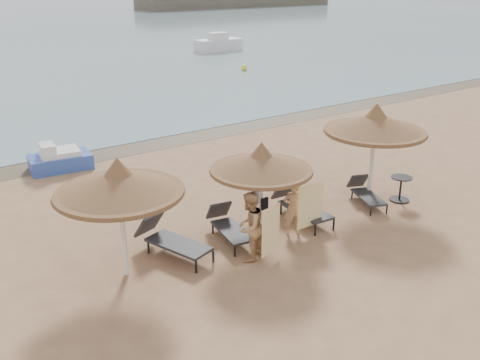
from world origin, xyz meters
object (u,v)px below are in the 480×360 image
object	(u,v)px
palapa_right	(375,124)
side_table	(400,189)
palapa_left	(119,183)
pedal_boat	(59,159)
person_left	(250,221)
lounger_far_left	(170,238)
person_right	(293,204)
palapa_center	(261,162)
lounger_near_right	(299,204)
lounger_near_left	(228,225)
lounger_far_right	(365,192)

from	to	relation	value
palapa_right	side_table	bearing A→B (deg)	-42.73
palapa_left	pedal_boat	world-z (taller)	palapa_left
palapa_right	person_left	distance (m)	5.24
lounger_far_left	person_right	bearing A→B (deg)	-34.62
side_table	palapa_left	bearing A→B (deg)	174.59
lounger_far_left	side_table	distance (m)	7.13
palapa_center	person_right	world-z (taller)	palapa_center
lounger_far_left	side_table	world-z (taller)	lounger_far_left
palapa_center	pedal_boat	size ratio (longest dim) A/B	1.20
palapa_center	pedal_boat	bearing A→B (deg)	107.80
lounger_near_right	person_left	world-z (taller)	person_left
palapa_left	person_right	size ratio (longest dim) A/B	1.64
lounger_near_right	pedal_boat	bearing A→B (deg)	122.50
lounger_near_left	lounger_near_right	size ratio (longest dim) A/B	0.89
lounger_far_right	side_table	xyz separation A→B (m)	(0.96, -0.48, 0.02)
lounger_far_left	palapa_center	bearing A→B (deg)	-31.76
palapa_left	side_table	xyz separation A→B (m)	(8.29, -0.78, -1.84)
lounger_near_right	lounger_far_right	distance (m)	2.27
lounger_near_left	side_table	xyz separation A→B (m)	(5.46, -0.94, -0.01)
person_left	palapa_center	bearing A→B (deg)	-169.65
person_right	pedal_boat	distance (m)	8.96
side_table	person_right	world-z (taller)	person_right
lounger_far_right	person_right	world-z (taller)	person_right
palapa_left	palapa_right	world-z (taller)	palapa_right
palapa_right	lounger_far_right	bearing A→B (deg)	-157.25
lounger_far_right	side_table	distance (m)	1.07
lounger_far_left	lounger_near_left	size ratio (longest dim) A/B	1.15
lounger_near_right	side_table	world-z (taller)	lounger_near_right
palapa_right	lounger_near_right	size ratio (longest dim) A/B	1.41
lounger_far_left	pedal_boat	size ratio (longest dim) A/B	0.99
lounger_near_right	person_left	xyz separation A→B (m)	(-2.45, -1.05, 0.57)
person_left	lounger_far_right	bearing A→B (deg)	159.00
palapa_right	lounger_far_left	distance (m)	6.69
lounger_far_left	person_left	size ratio (longest dim) A/B	1.08
palapa_left	person_left	size ratio (longest dim) A/B	1.43
palapa_left	pedal_boat	bearing A→B (deg)	82.80
lounger_near_right	lounger_far_right	xyz separation A→B (m)	(2.24, -0.34, -0.08)
palapa_center	pedal_boat	world-z (taller)	palapa_center
pedal_boat	side_table	bearing A→B (deg)	-42.67
lounger_near_right	pedal_boat	size ratio (longest dim) A/B	0.97
lounger_near_left	lounger_far_right	bearing A→B (deg)	3.76
palapa_right	lounger_near_left	world-z (taller)	palapa_right
lounger_far_right	person_right	distance (m)	3.10
palapa_left	person_right	xyz separation A→B (m)	(4.29, -0.63, -1.35)
lounger_near_right	side_table	xyz separation A→B (m)	(3.20, -0.82, -0.06)
person_left	pedal_boat	distance (m)	8.87
palapa_center	lounger_far_right	xyz separation A→B (m)	(3.81, -0.03, -1.68)
lounger_near_left	lounger_near_right	world-z (taller)	lounger_near_right
side_table	pedal_boat	distance (m)	11.19
palapa_center	person_right	bearing A→B (deg)	-24.40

